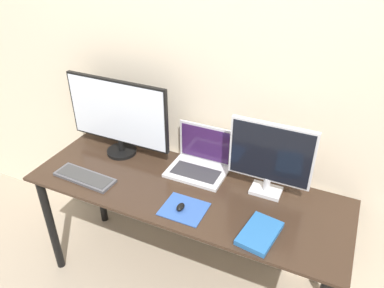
% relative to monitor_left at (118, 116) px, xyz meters
% --- Properties ---
extents(wall_back, '(7.00, 0.05, 2.50)m').
position_rel_monitor_left_xyz_m(wall_back, '(0.52, 0.21, 0.23)').
color(wall_back, beige).
rests_on(wall_back, ground_plane).
extents(desk, '(1.75, 0.60, 0.76)m').
position_rel_monitor_left_xyz_m(desk, '(0.52, -0.16, -0.38)').
color(desk, '#332319').
rests_on(desk, ground_plane).
extents(monitor_left, '(0.66, 0.18, 0.48)m').
position_rel_monitor_left_xyz_m(monitor_left, '(0.00, 0.00, 0.00)').
color(monitor_left, black).
rests_on(monitor_left, desk).
extents(monitor_right, '(0.43, 0.11, 0.41)m').
position_rel_monitor_left_xyz_m(monitor_right, '(0.92, 0.00, -0.03)').
color(monitor_right, silver).
rests_on(monitor_right, desk).
extents(laptop, '(0.33, 0.25, 0.25)m').
position_rel_monitor_left_xyz_m(laptop, '(0.52, 0.05, -0.20)').
color(laptop, silver).
rests_on(laptop, desk).
extents(keyboard, '(0.37, 0.14, 0.02)m').
position_rel_monitor_left_xyz_m(keyboard, '(-0.04, -0.32, -0.25)').
color(keyboard, '#4C4C51').
rests_on(keyboard, desk).
extents(mousepad, '(0.22, 0.19, 0.00)m').
position_rel_monitor_left_xyz_m(mousepad, '(0.58, -0.31, -0.26)').
color(mousepad, '#2D519E').
rests_on(mousepad, desk).
extents(mouse, '(0.04, 0.06, 0.03)m').
position_rel_monitor_left_xyz_m(mouse, '(0.57, -0.32, -0.24)').
color(mouse, black).
rests_on(mouse, mousepad).
extents(book, '(0.18, 0.25, 0.03)m').
position_rel_monitor_left_xyz_m(book, '(0.98, -0.33, -0.25)').
color(book, '#235B9E').
rests_on(book, desk).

